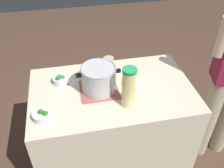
# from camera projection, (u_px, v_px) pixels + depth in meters

# --- Properties ---
(ground_plane) EXTENTS (8.00, 8.00, 0.00)m
(ground_plane) POSITION_uv_depth(u_px,v_px,m) (112.00, 159.00, 2.51)
(ground_plane) COLOR brown
(counter_slab) EXTENTS (1.26, 0.78, 0.91)m
(counter_slab) POSITION_uv_depth(u_px,v_px,m) (112.00, 129.00, 2.22)
(counter_slab) COLOR beige
(counter_slab) RESTS_ON ground_plane
(dish_cloth) EXTENTS (0.29, 0.28, 0.01)m
(dish_cloth) POSITION_uv_depth(u_px,v_px,m) (99.00, 89.00, 1.93)
(dish_cloth) COLOR #B35451
(dish_cloth) RESTS_ON counter_slab
(cooking_pot) EXTENTS (0.33, 0.26, 0.20)m
(cooking_pot) POSITION_uv_depth(u_px,v_px,m) (99.00, 78.00, 1.86)
(cooking_pot) COLOR #B7B7BC
(cooking_pot) RESTS_ON dish_cloth
(lemonade_pitcher) EXTENTS (0.10, 0.10, 0.31)m
(lemonade_pitcher) POSITION_uv_depth(u_px,v_px,m) (129.00, 87.00, 1.71)
(lemonade_pitcher) COLOR #F0E08F
(lemonade_pitcher) RESTS_ON counter_slab
(mason_jar) EXTENTS (0.09, 0.09, 0.12)m
(mason_jar) POSITION_uv_depth(u_px,v_px,m) (109.00, 64.00, 2.10)
(mason_jar) COLOR beige
(mason_jar) RESTS_ON counter_slab
(broccoli_bowl_front) EXTENTS (0.13, 0.13, 0.07)m
(broccoli_bowl_front) POSITION_uv_depth(u_px,v_px,m) (42.00, 115.00, 1.68)
(broccoli_bowl_front) COLOR silver
(broccoli_bowl_front) RESTS_ON counter_slab
(broccoli_bowl_center) EXTENTS (0.13, 0.13, 0.08)m
(broccoli_bowl_center) POSITION_uv_depth(u_px,v_px,m) (61.00, 80.00, 1.98)
(broccoli_bowl_center) COLOR silver
(broccoli_bowl_center) RESTS_ON counter_slab
(broccoli_bowl_back) EXTENTS (0.13, 0.13, 0.07)m
(broccoli_bowl_back) POSITION_uv_depth(u_px,v_px,m) (133.00, 83.00, 1.95)
(broccoli_bowl_back) COLOR silver
(broccoli_bowl_back) RESTS_ON counter_slab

